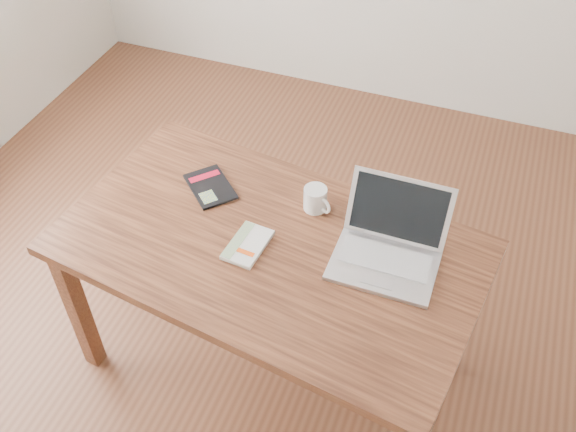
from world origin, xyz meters
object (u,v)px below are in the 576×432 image
(black_guidebook, at_px, (210,187))
(laptop, at_px, (389,246))
(white_guidebook, at_px, (248,245))
(desk, at_px, (269,260))
(coffee_mug, at_px, (316,199))

(black_guidebook, bearing_deg, laptop, -55.53)
(white_guidebook, bearing_deg, desk, 34.48)
(desk, xyz_separation_m, black_guidebook, (-0.32, 0.20, 0.10))
(black_guidebook, xyz_separation_m, coffee_mug, (0.42, 0.03, 0.04))
(white_guidebook, bearing_deg, black_guidebook, 142.80)
(desk, xyz_separation_m, coffee_mug, (0.10, 0.23, 0.14))
(desk, height_order, laptop, laptop)
(white_guidebook, distance_m, coffee_mug, 0.31)
(laptop, relative_size, coffee_mug, 3.04)
(laptop, distance_m, coffee_mug, 0.34)
(white_guidebook, xyz_separation_m, black_guidebook, (-0.26, 0.23, -0.00))
(desk, xyz_separation_m, white_guidebook, (-0.07, -0.04, 0.10))
(laptop, xyz_separation_m, coffee_mug, (-0.31, 0.14, -0.00))
(desk, height_order, black_guidebook, black_guidebook)
(black_guidebook, bearing_deg, white_guidebook, -89.77)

